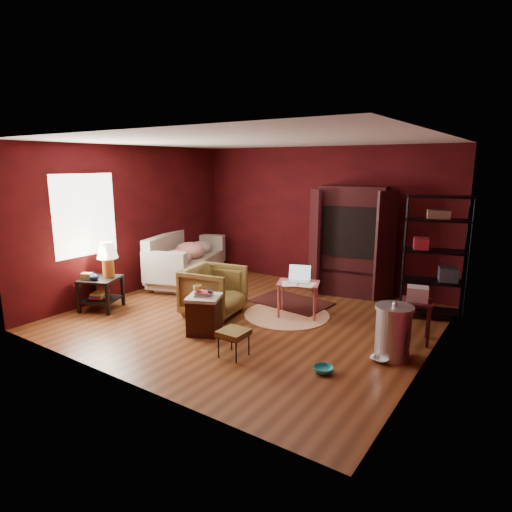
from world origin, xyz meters
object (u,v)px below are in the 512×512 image
at_px(armchair, 214,289).
at_px(tv_armoire, 352,239).
at_px(wire_shelving, 436,252).
at_px(hamper, 204,314).
at_px(side_table, 104,269).
at_px(laptop_desk, 298,286).
at_px(sofa, 187,265).

height_order(armchair, tv_armoire, tv_armoire).
bearing_deg(armchair, wire_shelving, -67.79).
height_order(hamper, tv_armoire, tv_armoire).
bearing_deg(side_table, armchair, 24.98).
xyz_separation_m(armchair, laptop_desk, (1.19, 0.73, 0.06)).
distance_m(hamper, laptop_desk, 1.65).
height_order(armchair, hamper, armchair).
xyz_separation_m(sofa, laptop_desk, (2.96, -0.51, 0.15)).
bearing_deg(wire_shelving, tv_armoire, 146.86).
xyz_separation_m(side_table, tv_armoire, (3.17, 3.17, 0.38)).
bearing_deg(armchair, side_table, 105.31).
xyz_separation_m(laptop_desk, wire_shelving, (1.84, 1.15, 0.58)).
height_order(tv_armoire, wire_shelving, tv_armoire).
xyz_separation_m(sofa, hamper, (2.17, -1.94, -0.06)).
bearing_deg(hamper, armchair, 119.53).
bearing_deg(hamper, wire_shelving, 44.45).
bearing_deg(laptop_desk, sofa, 149.58).
distance_m(hamper, tv_armoire, 3.32).
bearing_deg(side_table, wire_shelving, 29.46).
bearing_deg(hamper, laptop_desk, 61.06).
bearing_deg(laptop_desk, armchair, -168.97).
relative_size(armchair, side_table, 0.77).
relative_size(hamper, laptop_desk, 0.80).
relative_size(sofa, hamper, 2.83).
bearing_deg(hamper, sofa, 138.18).
relative_size(sofa, tv_armoire, 0.90).
height_order(sofa, wire_shelving, wire_shelving).
xyz_separation_m(side_table, laptop_desk, (2.93, 1.54, -0.19)).
height_order(armchair, side_table, side_table).
distance_m(laptop_desk, tv_armoire, 1.74).
bearing_deg(hamper, side_table, -176.97).
height_order(laptop_desk, wire_shelving, wire_shelving).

